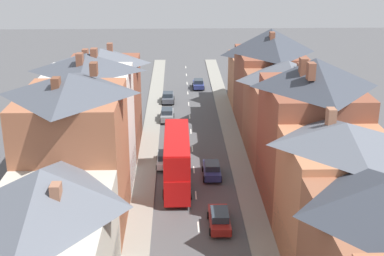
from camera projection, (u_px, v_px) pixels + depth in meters
name	position (u px, v px, depth m)	size (l,w,h in m)	color
pavement_left	(147.00, 162.00, 58.98)	(2.20, 104.00, 0.14)	gray
pavement_right	(239.00, 161.00, 59.26)	(2.20, 104.00, 0.14)	gray
centre_line_dashes	(194.00, 170.00, 57.26)	(0.14, 97.80, 0.01)	silver
terrace_row_left	(63.00, 192.00, 39.37)	(8.00, 60.03, 13.77)	#BCB7A8
terrace_row_right	(319.00, 157.00, 44.90)	(8.00, 77.01, 14.35)	#B2704C
double_decker_bus_lead	(177.00, 159.00, 52.74)	(2.74, 10.80, 5.30)	#B70F0F
car_near_blue	(165.00, 159.00, 58.07)	(1.90, 4.15, 1.57)	silver
car_near_silver	(168.00, 97.00, 80.30)	(1.90, 3.83, 1.60)	#4C515B
car_parked_right_a	(219.00, 219.00, 45.71)	(1.90, 4.58, 1.59)	maroon
car_mid_black	(167.00, 115.00, 72.37)	(1.90, 4.14, 1.69)	gray
car_parked_left_b	(198.00, 84.00, 87.76)	(1.90, 3.92, 1.57)	navy
car_far_grey	(212.00, 170.00, 55.31)	(1.90, 4.14, 1.64)	navy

